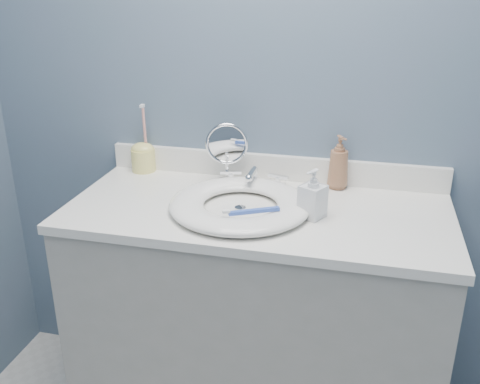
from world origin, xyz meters
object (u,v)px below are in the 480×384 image
(makeup_mirror, at_px, (227,151))
(soap_bottle_clear, at_px, (313,194))
(soap_bottle_amber, at_px, (339,162))
(toothbrush_holder, at_px, (143,156))

(makeup_mirror, bearing_deg, soap_bottle_clear, -45.77)
(makeup_mirror, distance_m, soap_bottle_amber, 0.39)
(soap_bottle_amber, relative_size, soap_bottle_clear, 1.22)
(soap_bottle_amber, height_order, soap_bottle_clear, soap_bottle_amber)
(toothbrush_holder, bearing_deg, soap_bottle_amber, -0.31)
(makeup_mirror, height_order, soap_bottle_amber, makeup_mirror)
(makeup_mirror, height_order, soap_bottle_clear, makeup_mirror)
(soap_bottle_clear, height_order, toothbrush_holder, toothbrush_holder)
(soap_bottle_amber, distance_m, toothbrush_holder, 0.72)
(makeup_mirror, distance_m, toothbrush_holder, 0.35)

